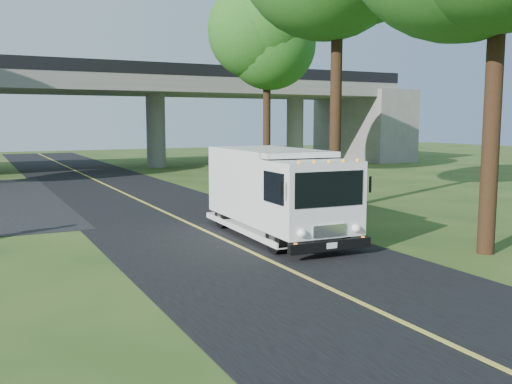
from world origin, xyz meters
TOP-DOWN VIEW (x-y plane):
  - ground at (0.00, 0.00)m, footprint 120.00×120.00m
  - road at (0.00, 10.00)m, footprint 7.00×90.00m
  - lane_line at (0.00, 10.00)m, footprint 0.12×90.00m
  - overpass at (0.00, 32.00)m, footprint 54.00×10.00m
  - tree_right_far at (9.21, 19.84)m, footprint 5.77×5.67m
  - step_van at (1.60, 5.31)m, footprint 2.56×6.33m

SIDE VIEW (x-z plane):
  - ground at x=0.00m, z-range 0.00..0.00m
  - road at x=0.00m, z-range 0.00..0.02m
  - lane_line at x=0.00m, z-range 0.03..0.03m
  - step_van at x=1.60m, z-range 0.11..2.73m
  - overpass at x=0.00m, z-range 0.91..8.21m
  - tree_right_far at x=9.21m, z-range 2.81..13.80m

